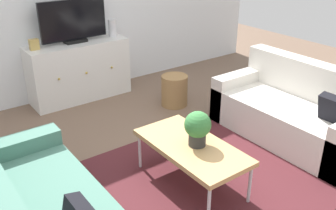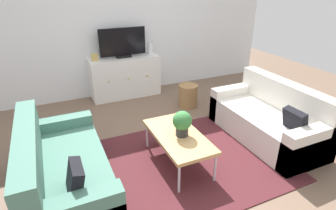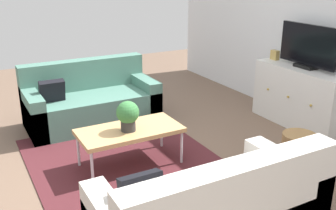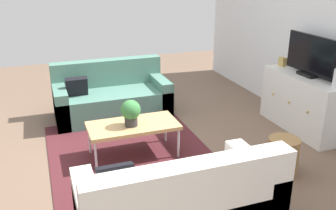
{
  "view_description": "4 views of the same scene",
  "coord_description": "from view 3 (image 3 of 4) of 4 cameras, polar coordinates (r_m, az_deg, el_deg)",
  "views": [
    {
      "loc": [
        -1.88,
        -2.24,
        2.09
      ],
      "look_at": [
        0.0,
        0.3,
        0.62
      ],
      "focal_mm": 40.31,
      "sensor_mm": 36.0,
      "label": 1
    },
    {
      "loc": [
        -1.33,
        -2.64,
        2.12
      ],
      "look_at": [
        0.0,
        0.3,
        0.62
      ],
      "focal_mm": 29.15,
      "sensor_mm": 36.0,
      "label": 2
    },
    {
      "loc": [
        3.36,
        -1.54,
        1.98
      ],
      "look_at": [
        0.0,
        0.3,
        0.62
      ],
      "focal_mm": 41.76,
      "sensor_mm": 36.0,
      "label": 3
    },
    {
      "loc": [
        3.81,
        -1.07,
        2.17
      ],
      "look_at": [
        0.0,
        0.3,
        0.62
      ],
      "focal_mm": 39.53,
      "sensor_mm": 36.0,
      "label": 4
    }
  ],
  "objects": [
    {
      "name": "potted_plant",
      "position": [
        3.92,
        -5.89,
        -1.41
      ],
      "size": [
        0.23,
        0.23,
        0.31
      ],
      "color": "#2D2D2D",
      "rests_on": "coffee_table"
    },
    {
      "name": "mantel_clock",
      "position": [
        5.58,
        15.33,
        7.06
      ],
      "size": [
        0.11,
        0.07,
        0.13
      ],
      "primitive_type": "cube",
      "color": "tan",
      "rests_on": "tv_console"
    },
    {
      "name": "wall_back",
      "position": [
        5.33,
        22.21,
        11.38
      ],
      "size": [
        6.4,
        0.12,
        2.7
      ],
      "primitive_type": "cube",
      "color": "white",
      "rests_on": "ground_plane"
    },
    {
      "name": "ground_plane",
      "position": [
        4.2,
        -3.64,
        -8.63
      ],
      "size": [
        10.0,
        10.0,
        0.0
      ],
      "primitive_type": "plane",
      "color": "brown"
    },
    {
      "name": "tv_console",
      "position": [
        5.34,
        18.82,
        1.11
      ],
      "size": [
        1.31,
        0.47,
        0.77
      ],
      "color": "white",
      "rests_on": "ground_plane"
    },
    {
      "name": "wicker_basket",
      "position": [
        4.2,
        18.4,
        -6.58
      ],
      "size": [
        0.34,
        0.34,
        0.4
      ],
      "primitive_type": "cylinder",
      "color": "#9E7547",
      "rests_on": "ground_plane"
    },
    {
      "name": "flat_screen_tv",
      "position": [
        5.19,
        19.76,
        8.01
      ],
      "size": [
        0.87,
        0.16,
        0.54
      ],
      "color": "black",
      "rests_on": "tv_console"
    },
    {
      "name": "coffee_table",
      "position": [
        4.03,
        -5.6,
        -3.88
      ],
      "size": [
        0.53,
        1.05,
        0.41
      ],
      "color": "tan",
      "rests_on": "ground_plane"
    },
    {
      "name": "area_rug",
      "position": [
        4.14,
        -5.54,
        -9.01
      ],
      "size": [
        2.5,
        1.9,
        0.01
      ],
      "primitive_type": "cube",
      "color": "#4C1E23",
      "rests_on": "ground_plane"
    },
    {
      "name": "couch_left_side",
      "position": [
        5.29,
        -11.35,
        0.35
      ],
      "size": [
        0.82,
        1.67,
        0.81
      ],
      "color": "#4C7A6B",
      "rests_on": "ground_plane"
    }
  ]
}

